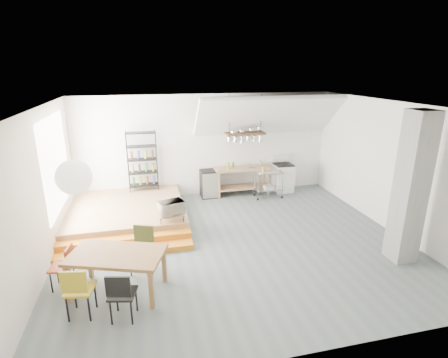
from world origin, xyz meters
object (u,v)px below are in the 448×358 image
object	(u,v)px
stove	(283,177)
dining_table	(117,258)
rolling_cart	(268,181)
mini_fridge	(209,184)

from	to	relation	value
stove	dining_table	world-z (taller)	stove
stove	dining_table	size ratio (longest dim) A/B	0.62
dining_table	rolling_cart	distance (m)	5.95
dining_table	mini_fridge	world-z (taller)	mini_fridge
rolling_cart	dining_table	bearing A→B (deg)	-136.13
dining_table	rolling_cart	bearing A→B (deg)	62.29
stove	rolling_cart	xyz separation A→B (m)	(-0.68, -0.46, 0.07)
stove	mini_fridge	bearing A→B (deg)	178.99
stove	rolling_cart	world-z (taller)	stove
rolling_cart	mini_fridge	bearing A→B (deg)	166.10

